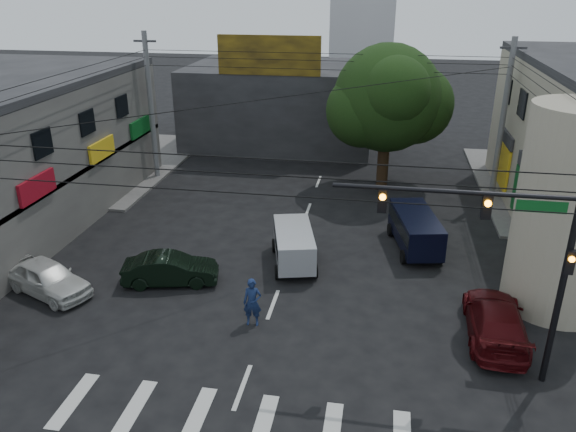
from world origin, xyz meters
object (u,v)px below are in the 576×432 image
(traffic_officer, at_px, (252,302))
(maroon_sedan, at_px, (496,320))
(dark_sedan, at_px, (170,269))
(navy_van, at_px, (415,232))
(silver_minivan, at_px, (294,247))
(white_compact, at_px, (47,278))
(traffic_gantry, at_px, (511,242))
(street_tree, at_px, (387,98))
(utility_pole_far_right, at_px, (502,121))
(utility_pole_far_left, at_px, (151,108))

(traffic_officer, bearing_deg, maroon_sedan, -0.64)
(dark_sedan, relative_size, navy_van, 0.89)
(silver_minivan, distance_m, traffic_officer, 5.12)
(maroon_sedan, distance_m, traffic_officer, 8.83)
(white_compact, bearing_deg, silver_minivan, -42.60)
(white_compact, relative_size, maroon_sedan, 0.91)
(navy_van, distance_m, traffic_officer, 9.81)
(traffic_gantry, bearing_deg, maroon_sedan, 77.44)
(street_tree, relative_size, traffic_gantry, 1.21)
(dark_sedan, xyz_separation_m, maroon_sedan, (12.94, -1.74, 0.05))
(utility_pole_far_right, height_order, maroon_sedan, utility_pole_far_right)
(utility_pole_far_right, height_order, silver_minivan, utility_pole_far_right)
(maroon_sedan, bearing_deg, utility_pole_far_left, -36.14)
(utility_pole_far_right, height_order, dark_sedan, utility_pole_far_right)
(traffic_gantry, relative_size, maroon_sedan, 1.46)
(street_tree, height_order, utility_pole_far_right, utility_pole_far_right)
(maroon_sedan, xyz_separation_m, traffic_officer, (-8.80, -0.70, 0.24))
(dark_sedan, distance_m, navy_van, 11.56)
(street_tree, distance_m, maroon_sedan, 17.04)
(street_tree, height_order, dark_sedan, street_tree)
(utility_pole_far_right, relative_size, dark_sedan, 2.19)
(dark_sedan, bearing_deg, white_compact, 96.31)
(white_compact, bearing_deg, utility_pole_far_right, -30.13)
(navy_van, bearing_deg, white_compact, 102.88)
(utility_pole_far_left, xyz_separation_m, traffic_officer, (10.02, -15.47, -3.65))
(utility_pole_far_left, distance_m, dark_sedan, 14.83)
(silver_minivan, xyz_separation_m, navy_van, (5.45, 2.55, 0.06))
(traffic_gantry, relative_size, traffic_officer, 3.80)
(silver_minivan, bearing_deg, traffic_gantry, -144.98)
(traffic_gantry, xyz_separation_m, white_compact, (-17.13, 2.32, -4.12))
(traffic_gantry, relative_size, white_compact, 1.61)
(street_tree, height_order, navy_van, street_tree)
(utility_pole_far_left, height_order, silver_minivan, utility_pole_far_left)
(maroon_sedan, bearing_deg, silver_minivan, -26.44)
(dark_sedan, bearing_deg, traffic_gantry, -120.77)
(utility_pole_far_left, relative_size, navy_van, 1.96)
(utility_pole_far_right, bearing_deg, navy_van, -121.35)
(maroon_sedan, bearing_deg, traffic_officer, 6.53)
(white_compact, xyz_separation_m, navy_van, (15.01, 6.82, 0.18))
(traffic_gantry, xyz_separation_m, utility_pole_far_right, (2.68, 17.00, -0.23))
(traffic_gantry, height_order, utility_pole_far_right, utility_pole_far_right)
(utility_pole_far_right, relative_size, silver_minivan, 2.22)
(white_compact, distance_m, traffic_officer, 8.86)
(street_tree, height_order, traffic_gantry, street_tree)
(dark_sedan, distance_m, white_compact, 4.96)
(dark_sedan, relative_size, white_compact, 0.94)
(utility_pole_far_left, bearing_deg, dark_sedan, -65.74)
(street_tree, relative_size, utility_pole_far_right, 0.95)
(dark_sedan, relative_size, silver_minivan, 1.01)
(utility_pole_far_left, distance_m, white_compact, 15.24)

